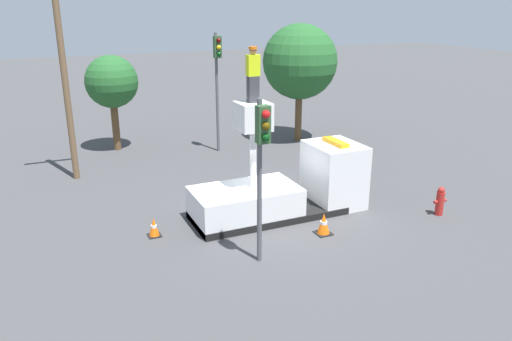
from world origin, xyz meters
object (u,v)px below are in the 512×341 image
traffic_cone_rear (154,228)px  utility_pole (64,70)px  worker (253,75)px  traffic_cone_curbside (324,224)px  fire_hydrant (440,201)px  tree_left_bg (300,62)px  bucket_truck (286,189)px  tree_right_bg (112,82)px  traffic_light_across (217,69)px  traffic_light_pole (262,150)px

traffic_cone_rear → utility_pole: utility_pole is taller
worker → traffic_cone_curbside: 5.26m
fire_hydrant → tree_left_bg: tree_left_bg is taller
worker → bucket_truck: bearing=0.0°
tree_left_bg → tree_right_bg: 9.49m
bucket_truck → traffic_cone_rear: size_ratio=9.94×
traffic_cone_rear → fire_hydrant: bearing=-14.3°
fire_hydrant → bucket_truck: bearing=153.7°
bucket_truck → traffic_cone_curbside: bearing=-80.8°
tree_right_bg → traffic_light_across: bearing=-28.1°
worker → traffic_light_across: size_ratio=0.30×
worker → traffic_cone_rear: bearing=179.3°
worker → tree_right_bg: bearing=104.9°
worker → tree_left_bg: (6.39, 8.44, -0.77)m
traffic_cone_rear → tree_right_bg: (0.62, 10.57, 3.09)m
bucket_truck → worker: 4.22m
tree_left_bg → traffic_light_across: bearing=-176.5°
traffic_cone_curbside → traffic_light_across: bearing=88.9°
bucket_truck → traffic_light_pole: bearing=-128.0°
worker → traffic_cone_rear: size_ratio=2.81×
traffic_cone_curbside → traffic_light_pole: bearing=-161.2°
traffic_cone_rear → tree_left_bg: size_ratio=0.10×
traffic_light_pole → traffic_cone_curbside: (2.61, 0.89, -3.02)m
tree_left_bg → worker: bearing=-127.1°
traffic_cone_curbside → utility_pole: 11.93m
worker → tree_right_bg: (-2.82, 10.61, -1.54)m
traffic_cone_rear → utility_pole: 8.23m
worker → tree_left_bg: size_ratio=0.29×
fire_hydrant → utility_pole: utility_pole is taller
worker → traffic_light_across: bearing=77.8°
bucket_truck → fire_hydrant: bearing=-26.3°
bucket_truck → tree_left_bg: bearing=58.6°
traffic_light_pole → worker: bearing=70.4°
worker → utility_pole: 8.60m
traffic_light_across → tree_right_bg: bearing=151.9°
bucket_truck → utility_pole: utility_pole is taller
worker → fire_hydrant: worker is taller
worker → tree_right_bg: 11.09m
bucket_truck → tree_left_bg: 10.41m
traffic_cone_rear → tree_right_bg: 11.03m
traffic_cone_rear → traffic_light_across: bearing=57.3°
traffic_light_across → traffic_cone_rear: 10.35m
traffic_cone_curbside → tree_right_bg: 13.73m
traffic_cone_curbside → bucket_truck: bearing=99.2°
traffic_cone_rear → bucket_truck: bearing=-0.5°
traffic_light_pole → tree_left_bg: tree_left_bg is taller
utility_pole → traffic_cone_curbside: bearing=-53.0°
traffic_cone_rear → traffic_light_pole: bearing=-51.0°
traffic_cone_curbside → tree_left_bg: size_ratio=0.12×
tree_right_bg → worker: bearing=-75.1°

